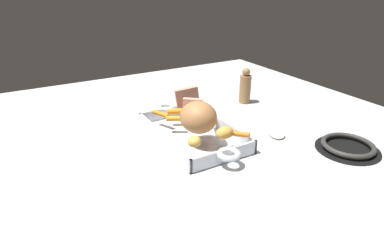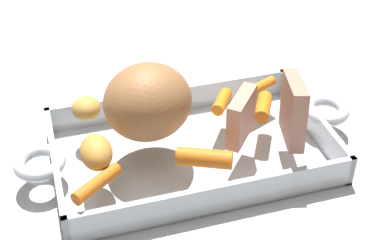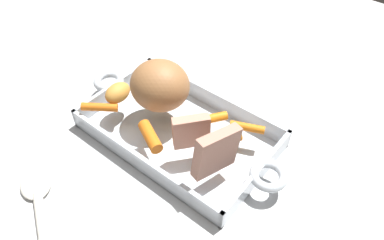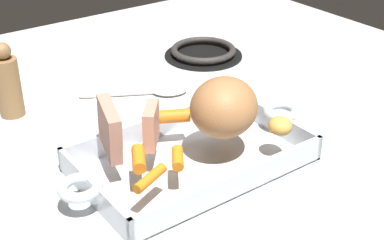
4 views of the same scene
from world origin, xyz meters
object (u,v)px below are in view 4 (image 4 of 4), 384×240
object	(u,v)px
baby_carrot_northwest	(150,178)
pepper_mill	(8,84)
potato_golden_large	(280,126)
serving_spoon	(149,91)
roast_slice_outer	(110,129)
baby_carrot_southwest	(139,159)
roast_slice_thick	(151,126)
stove_burner_rear	(203,52)
pork_roast	(224,107)
roasting_dish	(192,157)
potato_golden_small	(241,101)
baby_carrot_center_left	(178,158)
baby_carrot_southeast	(228,97)
baby_carrot_northeast	(170,116)

from	to	relation	value
baby_carrot_northwest	pepper_mill	distance (m)	0.42
potato_golden_large	serving_spoon	size ratio (longest dim) A/B	0.19
potato_golden_large	pepper_mill	distance (m)	0.52
roast_slice_outer	serving_spoon	size ratio (longest dim) A/B	0.38
baby_carrot_southwest	roast_slice_thick	bearing A→B (deg)	-140.09
potato_golden_large	stove_burner_rear	world-z (taller)	potato_golden_large
roast_slice_outer	pork_roast	bearing A→B (deg)	161.43
roasting_dish	roast_slice_outer	bearing A→B (deg)	-21.36
potato_golden_small	stove_burner_rear	distance (m)	0.39
pepper_mill	potato_golden_large	bearing A→B (deg)	126.24
potato_golden_small	baby_carrot_center_left	bearing A→B (deg)	21.24
baby_carrot_southeast	serving_spoon	world-z (taller)	baby_carrot_southeast
roast_slice_thick	potato_golden_small	bearing A→B (deg)	-179.82
baby_carrot_northeast	baby_carrot_southwest	bearing A→B (deg)	36.25
roast_slice_thick	potato_golden_small	world-z (taller)	roast_slice_thick
pepper_mill	baby_carrot_northwest	bearing A→B (deg)	98.20
serving_spoon	pepper_mill	size ratio (longest dim) A/B	1.43
baby_carrot_southeast	baby_carrot_northeast	bearing A→B (deg)	1.70
baby_carrot_northwest	potato_golden_small	xyz separation A→B (m)	(-0.25, -0.09, 0.01)
roasting_dish	roast_slice_outer	xyz separation A→B (m)	(0.12, -0.05, 0.07)
serving_spoon	potato_golden_large	bearing A→B (deg)	-54.12
baby_carrot_northwest	baby_carrot_southwest	xyz separation A→B (m)	(-0.01, -0.05, 0.00)
roasting_dish	baby_carrot_southeast	xyz separation A→B (m)	(-0.14, -0.08, 0.04)
roasting_dish	baby_carrot_southwest	distance (m)	0.12
baby_carrot_southeast	stove_burner_rear	world-z (taller)	baby_carrot_southeast
roast_slice_outer	baby_carrot_southeast	world-z (taller)	roast_slice_outer
baby_carrot_center_left	pepper_mill	size ratio (longest dim) A/B	0.33
roast_slice_thick	roasting_dish	bearing A→B (deg)	150.62
roast_slice_outer	potato_golden_small	bearing A→B (deg)	176.63
roast_slice_outer	baby_carrot_southeast	xyz separation A→B (m)	(-0.26, -0.03, -0.03)
potato_golden_large	baby_carrot_southwest	bearing A→B (deg)	-14.07
roast_slice_thick	pepper_mill	size ratio (longest dim) A/B	0.44
baby_carrot_center_left	baby_carrot_southeast	world-z (taller)	same
roast_slice_thick	baby_carrot_center_left	size ratio (longest dim) A/B	1.34
potato_golden_small	potato_golden_large	size ratio (longest dim) A/B	1.43
roast_slice_outer	stove_burner_rear	distance (m)	0.55
roast_slice_outer	stove_burner_rear	world-z (taller)	roast_slice_outer
roast_slice_outer	baby_carrot_northeast	size ratio (longest dim) A/B	1.18
pork_roast	baby_carrot_southeast	xyz separation A→B (m)	(-0.08, -0.09, -0.04)
potato_golden_small	potato_golden_large	distance (m)	0.10
baby_carrot_northeast	pepper_mill	xyz separation A→B (m)	(0.18, -0.28, 0.01)
roasting_dish	potato_golden_large	distance (m)	0.16
pork_roast	roast_slice_outer	distance (m)	0.19
roast_slice_outer	baby_carrot_southeast	bearing A→B (deg)	-173.63
roast_slice_thick	roast_slice_outer	bearing A→B (deg)	-13.45
baby_carrot_center_left	stove_burner_rear	size ratio (longest dim) A/B	0.26
roasting_dish	pepper_mill	xyz separation A→B (m)	(0.18, -0.35, 0.05)
baby_carrot_southwest	pepper_mill	xyz separation A→B (m)	(0.07, -0.36, 0.01)
pepper_mill	baby_carrot_southeast	bearing A→B (deg)	139.09
potato_golden_large	pepper_mill	xyz separation A→B (m)	(0.31, -0.42, 0.00)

